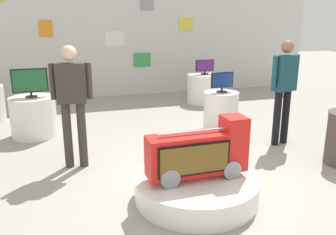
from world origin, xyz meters
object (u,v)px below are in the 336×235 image
display_pedestal_left_rear (221,111)px  tv_on_left_rear (222,81)px  tv_on_far_right (30,82)px  novelty_firetruck_tv (199,154)px  display_pedestal_center_rear (204,88)px  tv_on_center_rear (205,66)px  main_display_pedestal (196,188)px  shopper_browsing_rear (284,85)px  display_pedestal_far_right (34,117)px  shopper_browsing_near_truck (72,98)px

display_pedestal_left_rear → tv_on_left_rear: tv_on_left_rear is taller
tv_on_far_right → novelty_firetruck_tv: bearing=-57.0°
display_pedestal_center_rear → tv_on_center_rear: (-0.00, -0.00, 0.55)m
main_display_pedestal → novelty_firetruck_tv: 0.42m
tv_on_center_rear → shopper_browsing_rear: 3.16m
main_display_pedestal → tv_on_center_rear: 5.00m
novelty_firetruck_tv → tv_on_center_rear: 4.95m
novelty_firetruck_tv → shopper_browsing_rear: (2.01, 1.37, 0.45)m
tv_on_center_rear → display_pedestal_left_rear: bearing=-104.3°
display_pedestal_left_rear → display_pedestal_far_right: same height
tv_on_left_rear → tv_on_center_rear: tv_on_left_rear is taller
tv_on_center_rear → display_pedestal_center_rear: bearing=87.8°
tv_on_far_right → shopper_browsing_near_truck: shopper_browsing_near_truck is taller
tv_on_center_rear → tv_on_far_right: (-3.90, -1.53, 0.08)m
tv_on_left_rear → tv_on_far_right: bearing=170.2°
main_display_pedestal → tv_on_far_right: tv_on_far_right is taller
display_pedestal_left_rear → display_pedestal_center_rear: 2.18m
tv_on_left_rear → tv_on_center_rear: size_ratio=0.94×
novelty_firetruck_tv → display_pedestal_far_right: 3.59m
tv_on_left_rear → tv_on_center_rear: (0.54, 2.11, -0.01)m
display_pedestal_center_rear → tv_on_far_right: size_ratio=1.42×
novelty_firetruck_tv → shopper_browsing_rear: 2.47m
tv_on_left_rear → shopper_browsing_near_truck: (-2.72, -1.03, 0.09)m
main_display_pedestal → shopper_browsing_rear: size_ratio=0.84×
shopper_browsing_rear → main_display_pedestal: bearing=-146.2°
tv_on_left_rear → display_pedestal_center_rear: tv_on_left_rear is taller
novelty_firetruck_tv → display_pedestal_center_rear: size_ratio=1.37×
display_pedestal_left_rear → tv_on_center_rear: (0.54, 2.10, 0.55)m
display_pedestal_center_rear → shopper_browsing_near_truck: (-3.26, -3.14, 0.65)m
display_pedestal_left_rear → tv_on_far_right: bearing=170.3°
main_display_pedestal → shopper_browsing_near_truck: bearing=132.9°
display_pedestal_center_rear → display_pedestal_left_rear: bearing=-104.3°
tv_on_center_rear → tv_on_far_right: size_ratio=0.80×
tv_on_left_rear → shopper_browsing_rear: size_ratio=0.26×
novelty_firetruck_tv → tv_on_far_right: bearing=123.0°
tv_on_far_right → shopper_browsing_rear: shopper_browsing_rear is taller
shopper_browsing_near_truck → shopper_browsing_rear: 3.32m
main_display_pedestal → novelty_firetruck_tv: size_ratio=1.23×
display_pedestal_left_rear → shopper_browsing_rear: (0.59, -1.06, 0.65)m
tv_on_center_rear → tv_on_left_rear: bearing=-104.3°
display_pedestal_center_rear → display_pedestal_far_right: size_ratio=1.08×
novelty_firetruck_tv → shopper_browsing_near_truck: 1.96m
display_pedestal_left_rear → tv_on_left_rear: size_ratio=1.59×
tv_on_left_rear → shopper_browsing_near_truck: bearing=-159.3°
shopper_browsing_near_truck → tv_on_left_rear: bearing=20.7°
main_display_pedestal → tv_on_left_rear: (1.44, 2.41, 0.78)m
tv_on_center_rear → display_pedestal_far_right: 4.23m
main_display_pedestal → display_pedestal_left_rear: (1.44, 2.42, 0.22)m
main_display_pedestal → display_pedestal_far_right: 3.57m
novelty_firetruck_tv → tv_on_far_right: 3.60m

